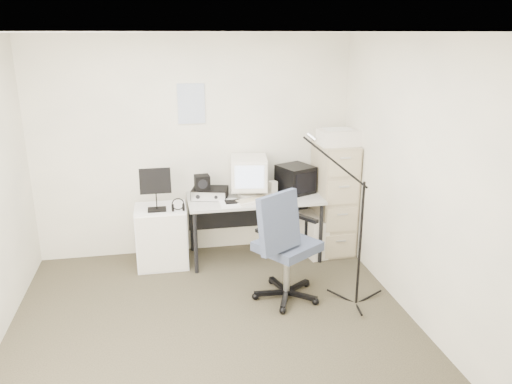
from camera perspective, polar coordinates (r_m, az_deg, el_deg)
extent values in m
cube|color=#2C261D|center=(4.57, -4.69, -15.56)|extent=(3.60, 3.60, 0.01)
cube|color=white|center=(3.82, -5.67, 17.70)|extent=(3.60, 3.60, 0.01)
cube|color=white|center=(5.75, -7.03, 5.06)|extent=(3.60, 0.02, 2.50)
cube|color=white|center=(2.39, -0.44, -13.70)|extent=(3.60, 0.02, 2.50)
cube|color=white|center=(4.55, 18.02, 0.94)|extent=(0.02, 3.60, 2.50)
cube|color=white|center=(5.65, -7.42, 9.98)|extent=(0.30, 0.02, 0.44)
cube|color=gray|center=(5.93, 8.84, -0.66)|extent=(0.40, 0.60, 1.30)
cube|color=white|center=(5.68, 9.42, 6.18)|extent=(0.44, 0.30, 0.17)
cube|color=silver|center=(5.76, -0.16, -4.02)|extent=(1.50, 0.70, 0.73)
cube|color=white|center=(5.65, -0.83, 1.82)|extent=(0.45, 0.47, 0.44)
cube|color=black|center=(5.78, 4.53, 1.49)|extent=(0.46, 0.47, 0.31)
cube|color=silver|center=(5.72, 1.93, 0.51)|extent=(0.11, 0.11, 0.15)
cube|color=white|center=(5.49, 0.05, -0.90)|extent=(0.53, 0.35, 0.03)
cube|color=black|center=(5.55, 3.26, -0.68)|extent=(0.11, 0.14, 0.04)
cube|color=black|center=(5.61, -5.29, -0.12)|extent=(0.45, 0.37, 0.11)
cube|color=black|center=(5.55, -6.17, 1.12)|extent=(0.17, 0.16, 0.16)
cube|color=white|center=(5.41, -3.08, -1.28)|extent=(0.21, 0.29, 0.02)
cube|color=white|center=(5.93, 6.55, -4.85)|extent=(0.29, 0.52, 0.46)
cube|color=#4B5575|center=(4.80, 3.60, -5.95)|extent=(0.92, 0.92, 1.15)
cube|color=white|center=(5.66, -10.70, -4.99)|extent=(0.55, 0.44, 0.69)
cube|color=black|center=(5.37, -11.39, 0.33)|extent=(0.34, 0.21, 0.48)
torus|color=black|center=(5.38, -8.89, -1.66)|extent=(0.15, 0.15, 0.03)
cylinder|color=black|center=(4.71, 11.96, -3.79)|extent=(0.03, 0.03, 1.60)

